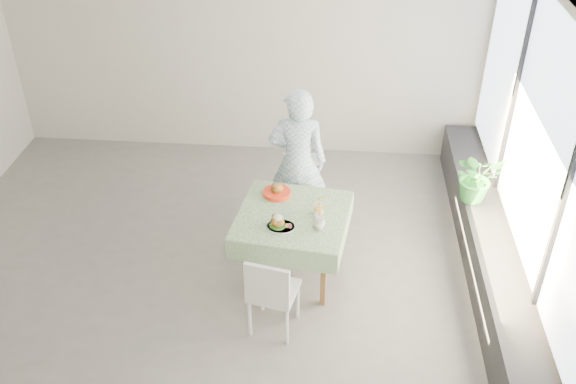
# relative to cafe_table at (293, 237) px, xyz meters

# --- Properties ---
(floor) EXTENTS (6.00, 6.00, 0.00)m
(floor) POSITION_rel_cafe_table_xyz_m (-0.83, 0.05, -0.46)
(floor) COLOR slate
(floor) RESTS_ON ground
(wall_back) EXTENTS (6.00, 0.02, 2.80)m
(wall_back) POSITION_rel_cafe_table_xyz_m (-0.83, 2.55, 0.94)
(wall_back) COLOR beige
(wall_back) RESTS_ON ground
(wall_front) EXTENTS (6.00, 0.02, 2.80)m
(wall_front) POSITION_rel_cafe_table_xyz_m (-0.83, -2.45, 0.94)
(wall_front) COLOR beige
(wall_front) RESTS_ON ground
(wall_right) EXTENTS (0.02, 5.00, 2.80)m
(wall_right) POSITION_rel_cafe_table_xyz_m (2.17, 0.05, 0.94)
(wall_right) COLOR beige
(wall_right) RESTS_ON ground
(window_pane) EXTENTS (0.01, 4.80, 2.18)m
(window_pane) POSITION_rel_cafe_table_xyz_m (2.14, 0.05, 1.19)
(window_pane) COLOR #D1E0F9
(window_pane) RESTS_ON ground
(window_ledge) EXTENTS (0.40, 4.80, 0.50)m
(window_ledge) POSITION_rel_cafe_table_xyz_m (1.97, 0.05, -0.21)
(window_ledge) COLOR black
(window_ledge) RESTS_ON ground
(cafe_table) EXTENTS (1.17, 1.17, 0.74)m
(cafe_table) POSITION_rel_cafe_table_xyz_m (0.00, 0.00, 0.00)
(cafe_table) COLOR brown
(cafe_table) RESTS_ON ground
(chair_far) EXTENTS (0.43, 0.43, 0.86)m
(chair_far) POSITION_rel_cafe_table_xyz_m (0.03, 0.79, -0.20)
(chair_far) COLOR white
(chair_far) RESTS_ON ground
(chair_near) EXTENTS (0.48, 0.48, 0.86)m
(chair_near) POSITION_rel_cafe_table_xyz_m (-0.11, -0.77, -0.19)
(chair_near) COLOR white
(chair_near) RESTS_ON ground
(diner) EXTENTS (0.62, 0.42, 1.69)m
(diner) POSITION_rel_cafe_table_xyz_m (-0.01, 0.80, 0.38)
(diner) COLOR #84B6D3
(diner) RESTS_ON ground
(main_dish) EXTENTS (0.27, 0.27, 0.14)m
(main_dish) POSITION_rel_cafe_table_xyz_m (-0.11, -0.22, 0.33)
(main_dish) COLOR white
(main_dish) RESTS_ON cafe_table
(juice_cup_orange) EXTENTS (0.10, 0.10, 0.27)m
(juice_cup_orange) POSITION_rel_cafe_table_xyz_m (0.25, -0.00, 0.34)
(juice_cup_orange) COLOR white
(juice_cup_orange) RESTS_ON cafe_table
(juice_cup_lemonade) EXTENTS (0.11, 0.11, 0.30)m
(juice_cup_lemonade) POSITION_rel_cafe_table_xyz_m (0.26, -0.20, 0.35)
(juice_cup_lemonade) COLOR white
(juice_cup_lemonade) RESTS_ON cafe_table
(second_dish) EXTENTS (0.28, 0.28, 0.13)m
(second_dish) POSITION_rel_cafe_table_xyz_m (-0.19, 0.32, 0.32)
(second_dish) COLOR red
(second_dish) RESTS_ON cafe_table
(potted_plant) EXTENTS (0.60, 0.55, 0.55)m
(potted_plant) POSITION_rel_cafe_table_xyz_m (1.86, 0.78, 0.32)
(potted_plant) COLOR #2E842C
(potted_plant) RESTS_ON window_ledge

